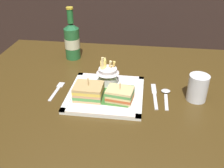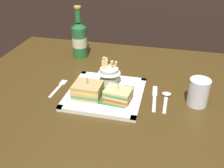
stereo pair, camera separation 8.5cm
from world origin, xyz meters
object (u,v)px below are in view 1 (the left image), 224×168
Objects in this scene: square_plate at (106,94)px; spoon at (166,94)px; water_glass at (197,89)px; sandwich_half_right at (120,94)px; beer_bottle at (72,40)px; fries_cup at (108,73)px; knife at (155,95)px; fork at (57,90)px; sandwich_half_left at (89,91)px; dining_table at (118,119)px.

spoon is (0.22, 0.04, -0.00)m from square_plate.
sandwich_half_right is at bearing -168.44° from water_glass.
fries_cup is at bearing -49.69° from beer_bottle.
sandwich_half_right is at bearing -152.73° from knife.
sandwich_half_left is at bearing -19.56° from fork.
dining_table is 9.20× the size of spoon.
sandwich_half_left is 0.75× the size of spoon.
beer_bottle is 2.49× the size of water_glass.
knife is at bearing 15.13° from sandwich_half_left.
water_glass reaches higher than sandwich_half_right.
fork is at bearing 176.24° from square_plate.
fries_cup is at bearing 118.90° from sandwich_half_right.
sandwich_half_right is 0.87× the size of fries_cup.
beer_bottle is at bearing 143.69° from knife.
fries_cup is 0.21m from fork.
knife is at bearing -170.79° from spoon.
water_glass is at bearing -8.01° from spoon.
fries_cup is 0.85× the size of spoon.
beer_bottle is at bearing 132.54° from dining_table.
beer_bottle is (-0.21, 0.24, 0.03)m from fries_cup.
sandwich_half_left is at bearing -141.14° from dining_table.
fork is at bearing -172.70° from dining_table.
beer_bottle reaches higher than dining_table.
beer_bottle is at bearing 93.05° from fork.
sandwich_half_left is 0.58× the size of knife.
water_glass is (0.39, 0.06, 0.01)m from sandwich_half_left.
sandwich_half_right is at bearing 0.00° from sandwich_half_left.
beer_bottle reaches higher than sandwich_half_right.
water_glass is (0.33, 0.02, 0.04)m from square_plate.
fork is at bearing 160.44° from sandwich_half_left.
water_glass is at bearing 8.24° from sandwich_half_left.
sandwich_half_right is 0.18m from spoon.
sandwich_half_left is at bearing -147.61° from square_plate.
dining_table is 0.44m from beer_bottle.
square_plate is 0.09m from fries_cup.
beer_bottle is (-0.27, 0.35, 0.06)m from sandwich_half_right.
beer_bottle reaches higher than fries_cup.
beer_bottle reaches higher than spoon.
spoon is at bearing 9.21° from knife.
spoon is (0.28, 0.07, -0.03)m from sandwich_half_left.
square_plate is at bearing -171.08° from knife.
knife is at bearing 27.27° from sandwich_half_right.
beer_bottle is at bearing 113.51° from sandwich_half_left.
spoon is (0.42, 0.02, 0.00)m from fork.
sandwich_half_right reaches higher than knife.
spoon is (0.17, 0.07, -0.03)m from sandwich_half_right.
sandwich_half_right is 0.14m from knife.
fries_cup is at bearing 170.59° from spoon.
fries_cup reaches higher than square_plate.
knife is 1.29× the size of spoon.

